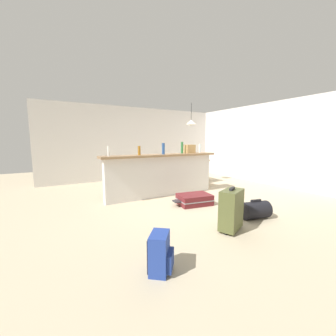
{
  "coord_description": "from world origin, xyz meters",
  "views": [
    {
      "loc": [
        -2.89,
        -4.07,
        1.37
      ],
      "look_at": [
        -0.27,
        0.51,
        0.66
      ],
      "focal_mm": 22.47,
      "sensor_mm": 36.0,
      "label": 1
    }
  ],
  "objects": [
    {
      "name": "bottle_clear",
      "position": [
        0.72,
        0.49,
        1.14
      ],
      "size": [
        0.06,
        0.06,
        0.23
      ],
      "primitive_type": "cylinder",
      "color": "silver",
      "rests_on": "bar_countertop"
    },
    {
      "name": "bottle_amber",
      "position": [
        -1.1,
        0.36,
        1.13
      ],
      "size": [
        0.06,
        0.06,
        0.21
      ],
      "primitive_type": "cylinder",
      "color": "#9E661E",
      "rests_on": "bar_countertop"
    },
    {
      "name": "backpack_blue",
      "position": [
        -1.95,
        -2.26,
        0.2
      ],
      "size": [
        0.34,
        0.34,
        0.42
      ],
      "color": "#233D93",
      "rests_on": "ground_plane"
    },
    {
      "name": "duffel_bag_black",
      "position": [
        0.21,
        -1.75,
        0.15
      ],
      "size": [
        0.53,
        0.4,
        0.34
      ],
      "color": "black",
      "rests_on": "ground_plane"
    },
    {
      "name": "dining_table",
      "position": [
        1.03,
        1.44,
        0.65
      ],
      "size": [
        1.1,
        0.8,
        0.74
      ],
      "color": "brown",
      "rests_on": "ground_plane"
    },
    {
      "name": "bottle_blue",
      "position": [
        -0.5,
        0.34,
        1.16
      ],
      "size": [
        0.07,
        0.07,
        0.27
      ],
      "primitive_type": "cylinder",
      "color": "#284C89",
      "rests_on": "bar_countertop"
    },
    {
      "name": "suitcase_upright_olive",
      "position": [
        -0.54,
        -1.89,
        0.33
      ],
      "size": [
        0.5,
        0.4,
        0.67
      ],
      "color": "#51562D",
      "rests_on": "ground_plane"
    },
    {
      "name": "suitcase_flat_maroon",
      "position": [
        -0.23,
        -0.56,
        0.11
      ],
      "size": [
        0.87,
        0.6,
        0.22
      ],
      "color": "maroon",
      "rests_on": "ground_plane"
    },
    {
      "name": "bar_countertop",
      "position": [
        -0.51,
        0.39,
        1.01
      ],
      "size": [
        2.96,
        0.4,
        0.05
      ],
      "primitive_type": "cube",
      "color": "#93704C",
      "rests_on": "partition_half_wall"
    },
    {
      "name": "grocery_bag",
      "position": [
        0.33,
        0.42,
        1.14
      ],
      "size": [
        0.26,
        0.18,
        0.22
      ],
      "primitive_type": "cube",
      "color": "tan",
      "rests_on": "bar_countertop"
    },
    {
      "name": "ground_plane",
      "position": [
        0.0,
        0.0,
        -0.03
      ],
      "size": [
        13.0,
        13.0,
        0.05
      ],
      "primitive_type": "cube",
      "color": "#BCAD8E"
    },
    {
      "name": "dining_chair_near_partition",
      "position": [
        0.94,
        0.89,
        0.52
      ],
      "size": [
        0.46,
        0.46,
        0.93
      ],
      "color": "#9E754C",
      "rests_on": "ground_plane"
    },
    {
      "name": "pendant_lamp",
      "position": [
        1.03,
        1.34,
        1.91
      ],
      "size": [
        0.34,
        0.34,
        0.7
      ],
      "color": "black"
    },
    {
      "name": "bottle_green",
      "position": [
        0.09,
        0.42,
        1.18
      ],
      "size": [
        0.06,
        0.06,
        0.29
      ],
      "primitive_type": "cylinder",
      "color": "#2D6B38",
      "rests_on": "bar_countertop"
    },
    {
      "name": "partition_half_wall",
      "position": [
        -0.51,
        0.39,
        0.49
      ],
      "size": [
        2.8,
        0.2,
        0.98
      ],
      "primitive_type": "cube",
      "color": "silver",
      "rests_on": "ground_plane"
    },
    {
      "name": "bottle_white",
      "position": [
        -1.77,
        0.4,
        1.14
      ],
      "size": [
        0.06,
        0.06,
        0.22
      ],
      "primitive_type": "cylinder",
      "color": "silver",
      "rests_on": "bar_countertop"
    },
    {
      "name": "wall_back",
      "position": [
        0.0,
        3.05,
        1.25
      ],
      "size": [
        6.6,
        0.1,
        2.5
      ],
      "primitive_type": "cube",
      "color": "silver",
      "rests_on": "ground_plane"
    },
    {
      "name": "wall_right",
      "position": [
        3.05,
        0.3,
        1.25
      ],
      "size": [
        0.1,
        6.0,
        2.5
      ],
      "primitive_type": "cube",
      "color": "silver",
      "rests_on": "ground_plane"
    }
  ]
}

